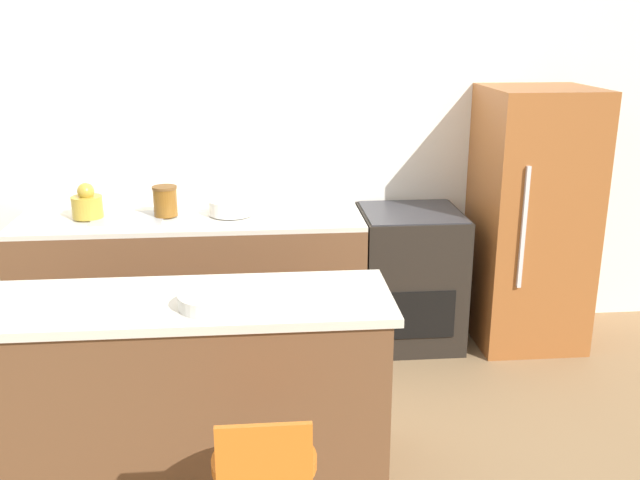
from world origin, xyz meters
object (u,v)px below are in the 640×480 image
refrigerator (531,218)px  oven_range (409,277)px  kettle (87,204)px  mixing_bowl (231,207)px

refrigerator → oven_range: bearing=177.9°
oven_range → kettle: bearing=179.0°
kettle → mixing_bowl: kettle is taller
refrigerator → kettle: size_ratio=7.66×
kettle → mixing_bowl: 0.89m
oven_range → refrigerator: refrigerator is taller
kettle → mixing_bowl: bearing=0.0°
oven_range → refrigerator: 0.88m
refrigerator → mixing_bowl: size_ratio=6.13×
oven_range → kettle: size_ratio=4.10×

